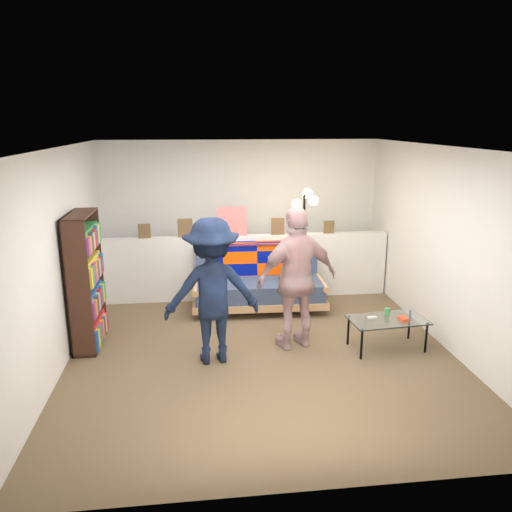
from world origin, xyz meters
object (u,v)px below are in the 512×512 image
at_px(futon_sofa, 260,283).
at_px(coffee_table, 388,321).
at_px(floor_lamp, 305,224).
at_px(person_left, 212,291).
at_px(bookshelf, 86,285).
at_px(person_right, 297,279).

height_order(futon_sofa, coffee_table, futon_sofa).
height_order(floor_lamp, person_left, floor_lamp).
bearing_deg(person_left, coffee_table, 175.26).
bearing_deg(floor_lamp, person_left, -129.99).
distance_m(bookshelf, person_right, 2.55).
xyz_separation_m(person_left, person_right, (1.02, 0.24, 0.03)).
height_order(coffee_table, floor_lamp, floor_lamp).
xyz_separation_m(bookshelf, coffee_table, (3.61, -0.57, -0.41)).
relative_size(futon_sofa, bookshelf, 1.18).
relative_size(floor_lamp, person_right, 1.00).
distance_m(coffee_table, floor_lamp, 1.99).
distance_m(futon_sofa, person_right, 1.47).
xyz_separation_m(bookshelf, floor_lamp, (2.92, 1.08, 0.46)).
bearing_deg(futon_sofa, coffee_table, -49.04).
bearing_deg(person_left, bookshelf, -27.98).
bearing_deg(person_right, person_left, -1.42).
distance_m(floor_lamp, person_right, 1.54).
bearing_deg(bookshelf, person_right, -8.28).
height_order(person_left, person_right, person_right).
relative_size(bookshelf, floor_lamp, 0.95).
height_order(futon_sofa, person_left, person_left).
distance_m(bookshelf, floor_lamp, 3.15).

